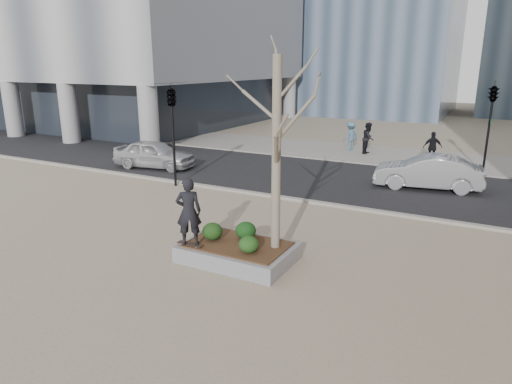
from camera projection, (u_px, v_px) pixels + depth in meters
The scene contains 18 objects.
ground at pixel (208, 253), 13.13m from camera, with size 120.00×120.00×0.00m, color gray.
street at pixel (326, 178), 21.61m from camera, with size 60.00×8.00×0.02m, color black.
far_sidewalk at pixel (366, 154), 27.55m from camera, with size 60.00×6.00×0.02m, color gray.
planter at pixel (238, 252), 12.62m from camera, with size 3.00×2.00×0.45m, color gray.
planter_mulch at pixel (238, 244), 12.55m from camera, with size 2.70×1.70×0.04m, color #382314.
sycamore_tree at pixel (277, 124), 11.45m from camera, with size 2.80×2.80×6.60m, color gray, non-canonical shape.
shrub_left at pixel (212, 231), 12.77m from camera, with size 0.57×0.57×0.48m, color #163812.
shrub_middle at pixel (246, 231), 12.81m from camera, with size 0.58×0.58×0.49m, color #133611.
shrub_right at pixel (249, 244), 11.90m from camera, with size 0.53×0.53×0.45m, color #123912.
skateboard at pixel (190, 245), 12.45m from camera, with size 0.78×0.20×0.07m, color black, non-canonical shape.
skateboarder at pixel (189, 211), 12.18m from camera, with size 0.68×0.44×1.86m, color black.
police_car at pixel (154, 154), 23.61m from camera, with size 1.71×4.25×1.45m, color #BCBBC0.
car_silver at pixel (427, 172), 19.65m from camera, with size 1.55×4.46×1.47m, color #989A9F.
pedestrian_a at pixel (368, 138), 27.30m from camera, with size 0.90×0.70×1.86m, color black.
pedestrian_b at pixel (351, 136), 28.41m from camera, with size 1.14×0.66×1.77m, color #45667D.
pedestrian_c at pixel (433, 147), 24.80m from camera, with size 0.99×0.41×1.69m, color black.
traffic_light_near at pixel (173, 136), 19.77m from camera, with size 0.60×2.48×4.50m, color black, non-canonical shape.
traffic_light_far at pixel (489, 128), 21.96m from camera, with size 0.60×2.48×4.50m, color black, non-canonical shape.
Camera 1 is at (6.95, -10.07, 5.27)m, focal length 32.00 mm.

